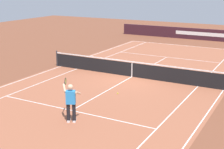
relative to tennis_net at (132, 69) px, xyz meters
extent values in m
plane|color=brown|center=(0.00, 0.00, -0.49)|extent=(60.00, 60.00, 0.00)
cube|color=#935138|center=(0.00, 0.00, -0.49)|extent=(24.20, 11.40, 0.00)
cube|color=white|center=(-11.90, 0.00, -0.49)|extent=(0.05, 11.00, 0.01)
cube|color=white|center=(0.00, -5.50, -0.49)|extent=(23.80, 0.05, 0.01)
cube|color=white|center=(0.00, 5.50, -0.49)|extent=(23.80, 0.05, 0.01)
cube|color=white|center=(0.00, -4.11, -0.49)|extent=(23.80, 0.05, 0.01)
cube|color=white|center=(0.00, 4.11, -0.49)|extent=(23.80, 0.05, 0.01)
cube|color=white|center=(6.40, 0.00, -0.49)|extent=(0.05, 8.22, 0.01)
cube|color=white|center=(-6.40, 0.00, -0.49)|extent=(0.05, 8.22, 0.01)
cube|color=white|center=(0.00, 0.00, -0.49)|extent=(12.80, 0.05, 0.01)
cube|color=white|center=(-11.75, 0.00, -0.49)|extent=(0.30, 0.05, 0.01)
cylinder|color=#2D2D33|center=(0.00, -5.80, 0.05)|extent=(0.10, 0.10, 1.08)
cube|color=black|center=(0.00, 0.00, -0.05)|extent=(0.02, 11.60, 0.88)
cube|color=white|center=(0.00, 0.00, 0.46)|extent=(0.04, 11.60, 0.06)
cube|color=white|center=(0.00, 0.00, -0.05)|extent=(0.04, 0.06, 0.88)
cube|color=#381923|center=(-15.90, 0.00, 0.08)|extent=(0.24, 17.00, 1.14)
cube|color=white|center=(-15.77, 0.18, 0.14)|extent=(0.01, 5.07, 0.36)
cylinder|color=black|center=(7.40, 0.85, -0.04)|extent=(0.15, 0.15, 0.74)
cube|color=white|center=(7.35, 0.83, -0.45)|extent=(0.30, 0.22, 0.09)
cylinder|color=black|center=(7.51, 0.64, -0.04)|extent=(0.15, 0.15, 0.74)
cube|color=white|center=(7.45, 0.61, -0.45)|extent=(0.30, 0.22, 0.09)
cube|color=#2884D1|center=(7.46, 0.75, 0.61)|extent=(0.38, 0.45, 0.56)
sphere|color=#DBAA84|center=(7.46, 0.75, 1.04)|extent=(0.23, 0.23, 0.23)
cylinder|color=#DBAA84|center=(7.17, 0.92, 0.74)|extent=(0.42, 0.14, 0.26)
cylinder|color=#DBAA84|center=(7.42, 0.42, 0.94)|extent=(0.36, 0.36, 0.30)
cylinder|color=#232326|center=(7.17, 0.23, 1.05)|extent=(0.27, 0.16, 0.04)
torus|color=#232326|center=(6.91, 0.10, 1.05)|extent=(0.29, 0.16, 0.31)
cylinder|color=#C6D84C|center=(6.91, 0.10, 1.05)|extent=(0.24, 0.12, 0.27)
sphere|color=#CCE01E|center=(3.33, 0.76, -0.46)|extent=(0.07, 0.07, 0.07)
camera|label=1|loc=(17.72, 8.30, 5.08)|focal=52.51mm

